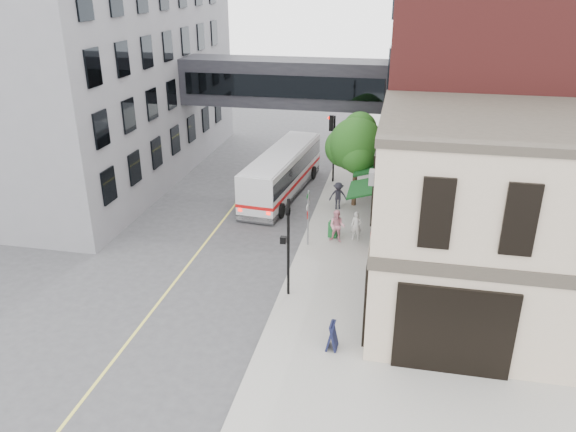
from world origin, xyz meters
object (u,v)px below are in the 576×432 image
at_px(pedestrian_b, 337,226).
at_px(sandwich_board, 332,336).
at_px(pedestrian_a, 356,226).
at_px(newspaper_box, 333,229).
at_px(bus, 282,171).
at_px(pedestrian_c, 338,196).

bearing_deg(pedestrian_b, sandwich_board, -75.03).
distance_m(pedestrian_a, pedestrian_b, 1.07).
relative_size(newspaper_box, sandwich_board, 0.81).
height_order(pedestrian_a, pedestrian_b, pedestrian_b).
height_order(bus, newspaper_box, bus).
bearing_deg(pedestrian_a, pedestrian_c, 108.21).
distance_m(newspaper_box, sandwich_board, 9.81).
distance_m(bus, sandwich_board, 16.73).
xyz_separation_m(bus, pedestrian_c, (3.87, -2.16, -0.57)).
height_order(bus, pedestrian_c, bus).
xyz_separation_m(bus, pedestrian_a, (5.32, -6.22, -0.62)).
relative_size(bus, pedestrian_a, 6.70).
bearing_deg(pedestrian_a, newspaper_box, 173.23).
relative_size(pedestrian_c, sandwich_board, 1.53).
xyz_separation_m(pedestrian_b, sandwich_board, (0.97, -9.17, -0.33)).
bearing_deg(sandwich_board, pedestrian_c, 98.57).
bearing_deg(bus, pedestrian_b, -56.81).
bearing_deg(pedestrian_c, sandwich_board, -95.65).
xyz_separation_m(pedestrian_b, newspaper_box, (-0.27, 0.56, -0.43)).
distance_m(pedestrian_b, pedestrian_c, 4.53).
xyz_separation_m(pedestrian_a, pedestrian_c, (-1.46, 4.05, 0.05)).
height_order(pedestrian_a, sandwich_board, pedestrian_a).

